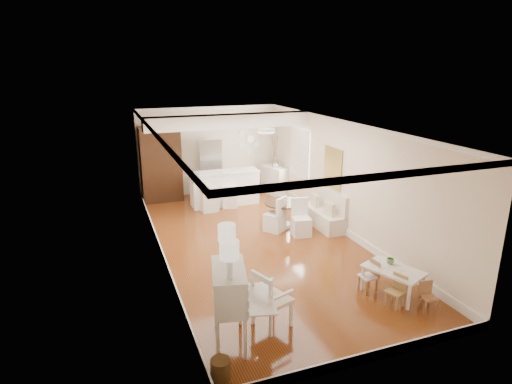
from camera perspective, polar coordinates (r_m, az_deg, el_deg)
room at (r=9.89m, az=-0.19°, el=4.45°), size 9.00×9.04×2.82m
secretary_bureau at (r=6.62m, az=-3.56°, el=-14.90°), size 1.17×1.18×1.24m
gustavian_armchair at (r=7.05m, az=2.17°, el=-13.99°), size 0.72×0.72×0.98m
wicker_basket at (r=6.26m, az=-4.74°, el=-22.44°), size 0.31×0.31×0.28m
kids_table at (r=8.38m, az=17.71°, el=-11.32°), size 0.97×1.19×0.52m
kids_chair_a at (r=8.01m, az=18.09°, el=-12.45°), size 0.36×0.36×0.59m
kids_chair_b at (r=8.36m, az=14.76°, el=-10.76°), size 0.31×0.31×0.61m
kids_chair_c at (r=8.11m, az=21.98°, el=-12.79°), size 0.29×0.29×0.52m
banquette at (r=11.24m, az=8.90°, el=-2.13°), size 0.52×1.60×0.98m
dining_table at (r=11.13m, az=3.62°, el=-3.00°), size 1.29×1.29×0.67m
slip_chair_near at (r=10.57m, az=6.05°, el=-3.44°), size 0.51×0.52×0.92m
slip_chair_far at (r=10.80m, az=2.52°, el=-2.91°), size 0.62×0.62×0.91m
breakfast_counter at (r=12.83m, az=-4.18°, el=0.54°), size 2.05×0.65×1.03m
bar_stool_left at (r=12.29m, az=-6.32°, el=0.04°), size 0.48×0.48×1.15m
bar_stool_right at (r=12.58m, az=-3.59°, el=0.36°), size 0.52×0.52×1.09m
pantry_cabinet at (r=13.37m, az=-12.57°, el=3.65°), size 1.20×0.60×2.30m
fridge at (r=13.77m, az=-4.64°, el=3.31°), size 0.75×0.65×1.80m
sideboard at (r=13.87m, az=2.52°, el=1.54°), size 0.69×1.03×0.91m
pencil_cup at (r=8.42m, az=17.47°, el=-8.78°), size 0.16×0.16×0.11m
branch_vase at (r=13.72m, az=2.62°, el=3.69°), size 0.21×0.21×0.17m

